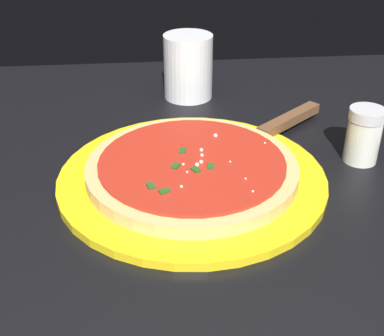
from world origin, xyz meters
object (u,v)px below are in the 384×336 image
object	(u,v)px
cup_tall_drink	(188,67)
pizza_server	(272,130)
serving_plate	(192,178)
parmesan_shaker	(364,135)
pizza	(192,168)

from	to	relation	value
cup_tall_drink	pizza_server	bearing A→B (deg)	121.75
serving_plate	parmesan_shaker	world-z (taller)	parmesan_shaker
pizza	parmesan_shaker	bearing A→B (deg)	-171.70
pizza	parmesan_shaker	distance (m)	0.23
cup_tall_drink	parmesan_shaker	world-z (taller)	cup_tall_drink
pizza_server	cup_tall_drink	size ratio (longest dim) A/B	1.89
pizza	parmesan_shaker	xyz separation A→B (m)	(-0.23, -0.03, 0.02)
pizza	cup_tall_drink	bearing A→B (deg)	-94.05
serving_plate	pizza_server	bearing A→B (deg)	-140.33
pizza_server	cup_tall_drink	world-z (taller)	cup_tall_drink
pizza	pizza_server	world-z (taller)	pizza
serving_plate	cup_tall_drink	distance (m)	0.28
serving_plate	pizza_server	xyz separation A→B (m)	(-0.12, -0.10, 0.01)
pizza	parmesan_shaker	size ratio (longest dim) A/B	3.49
pizza	pizza_server	size ratio (longest dim) A/B	1.31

